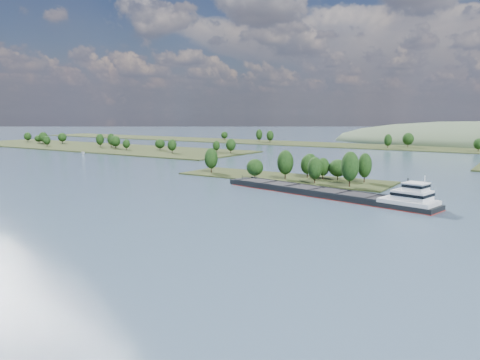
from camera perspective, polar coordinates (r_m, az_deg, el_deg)
The scene contains 6 objects.
ground at distance 167.72m, azimuth -4.44°, elevation -2.20°, with size 1800.00×1800.00×0.00m, color #324456.
tree_island at distance 213.21m, azimuth 6.58°, elevation 1.11°, with size 100.00×31.12×15.59m.
left_bank at distance 427.43m, azimuth -17.56°, elevation 3.92°, with size 300.00×80.00×13.38m.
back_shoreline at distance 421.87m, azimuth 20.38°, elevation 3.71°, with size 900.00×60.00×15.14m.
cargo_barge at distance 171.36m, azimuth 11.52°, elevation -1.62°, with size 87.19×28.42×11.76m.
motorboat at distance 358.84m, azimuth -18.58°, elevation 3.14°, with size 1.98×5.27×2.03m, color white.
Camera 1 is at (100.38, -10.88, 30.39)m, focal length 35.00 mm.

